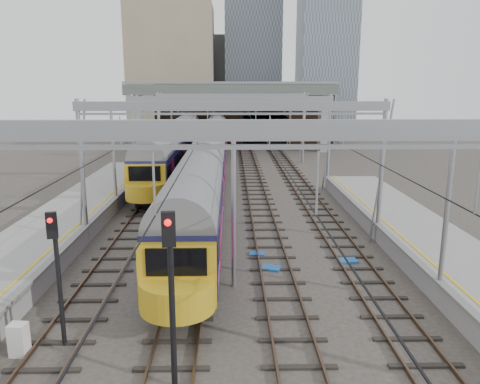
{
  "coord_description": "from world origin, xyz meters",
  "views": [
    {
      "loc": [
        -0.13,
        -17.2,
        8.62
      ],
      "look_at": [
        0.44,
        10.3,
        2.4
      ],
      "focal_mm": 35.0,
      "sensor_mm": 36.0,
      "label": 1
    }
  ],
  "objects_px": {
    "train_main": "(212,147)",
    "signal_near_centre": "(171,281)",
    "signal_near_left": "(57,263)",
    "relay_cabinet": "(19,340)",
    "train_second": "(182,137)"
  },
  "relations": [
    {
      "from": "train_main",
      "to": "signal_near_centre",
      "type": "relative_size",
      "value": 12.23
    },
    {
      "from": "signal_near_left",
      "to": "relay_cabinet",
      "type": "bearing_deg",
      "value": -170.79
    },
    {
      "from": "signal_near_left",
      "to": "relay_cabinet",
      "type": "relative_size",
      "value": 4.28
    },
    {
      "from": "train_main",
      "to": "relay_cabinet",
      "type": "height_order",
      "value": "train_main"
    },
    {
      "from": "train_main",
      "to": "train_second",
      "type": "relative_size",
      "value": 1.29
    },
    {
      "from": "train_second",
      "to": "signal_near_centre",
      "type": "xyz_separation_m",
      "value": [
        4.2,
        -44.8,
        0.78
      ]
    },
    {
      "from": "train_main",
      "to": "train_second",
      "type": "xyz_separation_m",
      "value": [
        -4.0,
        8.99,
        0.05
      ]
    },
    {
      "from": "train_main",
      "to": "signal_near_centre",
      "type": "bearing_deg",
      "value": -89.68
    },
    {
      "from": "signal_near_left",
      "to": "signal_near_centre",
      "type": "bearing_deg",
      "value": -43.96
    },
    {
      "from": "train_main",
      "to": "signal_near_left",
      "type": "xyz_separation_m",
      "value": [
        -3.82,
        -33.48,
        0.49
      ]
    },
    {
      "from": "relay_cabinet",
      "to": "signal_near_left",
      "type": "bearing_deg",
      "value": 28.75
    },
    {
      "from": "signal_near_left",
      "to": "relay_cabinet",
      "type": "xyz_separation_m",
      "value": [
        -1.25,
        -0.53,
        -2.45
      ]
    },
    {
      "from": "train_main",
      "to": "signal_near_left",
      "type": "height_order",
      "value": "train_main"
    },
    {
      "from": "train_second",
      "to": "train_main",
      "type": "bearing_deg",
      "value": -66.01
    },
    {
      "from": "relay_cabinet",
      "to": "train_main",
      "type": "bearing_deg",
      "value": 87.16
    }
  ]
}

